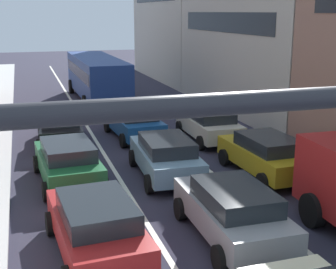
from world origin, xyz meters
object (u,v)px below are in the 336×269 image
(sedan_centre_lane_second, at_px, (232,210))
(bus_mid_queue_primary, at_px, (97,75))
(sedan_left_lane_fourth, at_px, (61,126))
(wagon_right_lane_far, at_px, (209,124))
(hatchback_centre_lane_third, at_px, (166,156))
(wagon_left_lane_second, at_px, (96,225))
(coupe_centre_lane_fourth, at_px, (134,121))
(sedan_right_lane_behind_truck, at_px, (266,154))
(sedan_left_lane_third, at_px, (68,161))

(sedan_centre_lane_second, xyz_separation_m, bus_mid_queue_primary, (-0.24, 20.55, 0.96))
(sedan_left_lane_fourth, xyz_separation_m, wagon_right_lane_far, (6.56, -1.46, 0.00))
(hatchback_centre_lane_third, bearing_deg, wagon_right_lane_far, -36.21)
(wagon_left_lane_second, distance_m, wagon_right_lane_far, 11.22)
(hatchback_centre_lane_third, xyz_separation_m, wagon_right_lane_far, (3.36, 4.16, 0.00))
(coupe_centre_lane_fourth, relative_size, wagon_right_lane_far, 1.02)
(wagon_left_lane_second, xyz_separation_m, hatchback_centre_lane_third, (3.26, 4.91, 0.00))
(wagon_left_lane_second, bearing_deg, wagon_right_lane_far, -39.64)
(sedan_centre_lane_second, xyz_separation_m, sedan_right_lane_behind_truck, (3.28, 4.19, 0.00))
(sedan_right_lane_behind_truck, bearing_deg, hatchback_centre_lane_third, 73.85)
(sedan_left_lane_fourth, bearing_deg, sedan_right_lane_behind_truck, -130.53)
(sedan_centre_lane_second, relative_size, bus_mid_queue_primary, 0.41)
(sedan_centre_lane_second, height_order, wagon_right_lane_far, same)
(sedan_left_lane_third, xyz_separation_m, bus_mid_queue_primary, (3.41, 15.06, 0.96))
(hatchback_centre_lane_third, relative_size, sedan_left_lane_fourth, 0.99)
(sedan_centre_lane_second, distance_m, coupe_centre_lane_fourth, 10.70)
(sedan_right_lane_behind_truck, bearing_deg, coupe_centre_lane_fourth, 25.44)
(sedan_centre_lane_second, xyz_separation_m, sedan_left_lane_fourth, (-3.45, 10.71, 0.00))
(sedan_left_lane_fourth, bearing_deg, coupe_centre_lane_fourth, -86.66)
(sedan_centre_lane_second, bearing_deg, sedan_left_lane_fourth, 18.54)
(sedan_right_lane_behind_truck, height_order, wagon_right_lane_far, same)
(bus_mid_queue_primary, bearing_deg, sedan_right_lane_behind_truck, -168.64)
(coupe_centre_lane_fourth, xyz_separation_m, sedan_right_lane_behind_truck, (3.36, -6.50, 0.00))
(coupe_centre_lane_fourth, bearing_deg, wagon_right_lane_far, -118.06)
(coupe_centre_lane_fourth, distance_m, wagon_right_lane_far, 3.51)
(hatchback_centre_lane_third, distance_m, wagon_right_lane_far, 5.34)
(sedan_centre_lane_second, distance_m, wagon_left_lane_second, 3.50)
(sedan_left_lane_fourth, relative_size, bus_mid_queue_primary, 0.42)
(sedan_centre_lane_second, xyz_separation_m, wagon_left_lane_second, (-3.50, 0.18, 0.00))
(sedan_left_lane_third, xyz_separation_m, wagon_right_lane_far, (6.76, 3.76, 0.00))
(bus_mid_queue_primary, bearing_deg, hatchback_centre_lane_third, 179.21)
(sedan_centre_lane_second, bearing_deg, sedan_right_lane_behind_truck, -37.32)
(sedan_centre_lane_second, xyz_separation_m, sedan_left_lane_third, (-3.65, 5.49, 0.00))
(sedan_centre_lane_second, xyz_separation_m, coupe_centre_lane_fourth, (-0.08, 10.70, 0.00))
(sedan_right_lane_behind_truck, bearing_deg, bus_mid_queue_primary, 10.28)
(sedan_centre_lane_second, relative_size, sedan_right_lane_behind_truck, 0.99)
(sedan_centre_lane_second, relative_size, hatchback_centre_lane_third, 0.99)
(sedan_right_lane_behind_truck, distance_m, wagon_right_lane_far, 5.05)
(hatchback_centre_lane_third, bearing_deg, sedan_right_lane_behind_truck, -101.56)
(wagon_left_lane_second, height_order, sedan_left_lane_third, same)
(sedan_left_lane_fourth, bearing_deg, bus_mid_queue_primary, -14.49)
(wagon_left_lane_second, height_order, sedan_left_lane_fourth, same)
(sedan_centre_lane_second, bearing_deg, coupe_centre_lane_fourth, 1.11)
(wagon_right_lane_far, distance_m, bus_mid_queue_primary, 11.83)
(wagon_right_lane_far, bearing_deg, sedan_right_lane_behind_truck, -177.46)
(sedan_centre_lane_second, height_order, sedan_right_lane_behind_truck, same)
(coupe_centre_lane_fourth, relative_size, sedan_left_lane_fourth, 1.00)
(sedan_centre_lane_second, bearing_deg, wagon_right_lane_far, -17.91)
(sedan_left_lane_fourth, height_order, wagon_right_lane_far, same)
(wagon_left_lane_second, bearing_deg, hatchback_centre_lane_third, -37.08)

